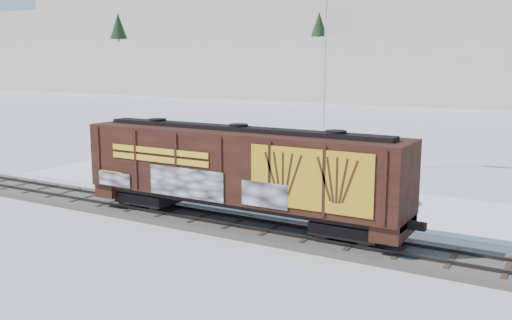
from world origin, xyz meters
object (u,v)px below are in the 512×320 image
Objects in this scene: car_white at (244,177)px; car_dark at (375,191)px; flagpole at (325,101)px; car_silver at (252,182)px; hopper_railcar at (239,168)px.

car_dark is (7.79, 1.49, -0.21)m from car_white.
flagpole is 10.32m from car_silver.
hopper_railcar is 1.22× the size of flagpole.
hopper_railcar is 7.20m from car_silver.
flagpole is at bearing 31.82° from car_dark.
hopper_railcar reaches higher than car_white.
car_dark is at bearing -82.11° from car_white.
car_white reaches higher than car_silver.
car_white reaches higher than car_dark.
flagpole reaches higher than car_white.
flagpole is 3.09× the size of car_silver.
flagpole is at bearing -12.16° from car_white.
car_white is at bearing 70.11° from car_silver.
car_white is at bearing 91.82° from car_dark.
car_silver is at bearing 97.30° from car_dark.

